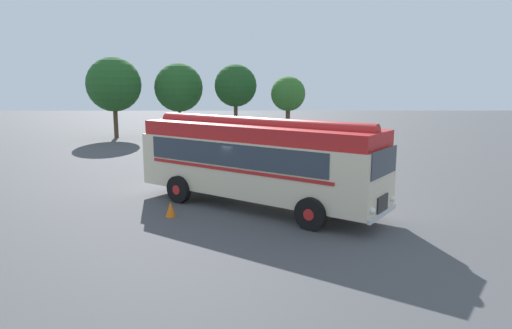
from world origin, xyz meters
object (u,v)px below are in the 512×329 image
at_px(car_mid_left, 257,137).
at_px(traffic_cone, 171,209).
at_px(car_near_left, 223,138).
at_px(vintage_bus, 256,159).

relative_size(car_mid_left, traffic_cone, 7.68).
height_order(car_near_left, car_mid_left, same).
bearing_deg(traffic_cone, car_near_left, 87.10).
bearing_deg(car_mid_left, traffic_cone, -100.99).
bearing_deg(car_mid_left, vintage_bus, -90.57).
bearing_deg(car_mid_left, car_near_left, -168.97).
bearing_deg(car_near_left, traffic_cone, -92.90).
relative_size(vintage_bus, car_near_left, 2.23).
height_order(vintage_bus, traffic_cone, vintage_bus).
relative_size(car_near_left, traffic_cone, 7.84).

